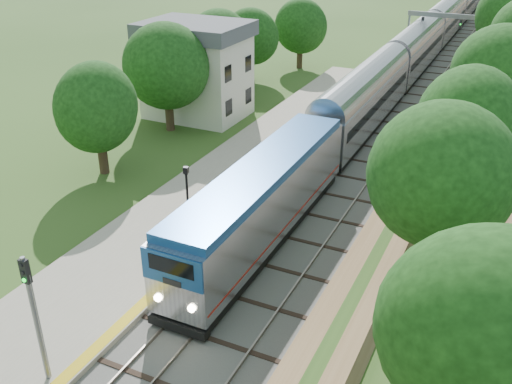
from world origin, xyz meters
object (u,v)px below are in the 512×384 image
at_px(signal_gantry, 446,26).
at_px(station_building, 197,69).
at_px(signal_platform, 33,307).
at_px(lamppost_far, 188,204).
at_px(signal_farside, 421,133).
at_px(train, 444,23).

bearing_deg(signal_gantry, station_building, -123.38).
relative_size(signal_gantry, signal_platform, 1.54).
xyz_separation_m(lamppost_far, signal_farside, (9.91, 11.03, 1.96)).
bearing_deg(signal_platform, signal_farside, 68.05).
distance_m(station_building, signal_platform, 31.81).
bearing_deg(signal_platform, lamppost_far, 93.99).
bearing_deg(station_building, lamppost_far, -60.60).
bearing_deg(train, signal_platform, -92.31).
bearing_deg(signal_gantry, lamppost_far, -98.13).
height_order(train, lamppost_far, train).
height_order(lamppost_far, signal_platform, signal_platform).
bearing_deg(lamppost_far, train, 86.48).
height_order(station_building, signal_farside, station_building).
relative_size(train, lamppost_far, 34.46).
xyz_separation_m(signal_platform, signal_farside, (9.10, 22.58, 0.39)).
distance_m(signal_gantry, signal_farside, 32.45).
bearing_deg(signal_farside, signal_gantry, 96.60).
distance_m(signal_gantry, lamppost_far, 43.78).
distance_m(station_building, signal_farside, 21.45).
height_order(signal_gantry, lamppost_far, signal_gantry).
xyz_separation_m(signal_gantry, signal_farside, (3.73, -32.23, -0.71)).
relative_size(train, signal_farside, 20.96).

